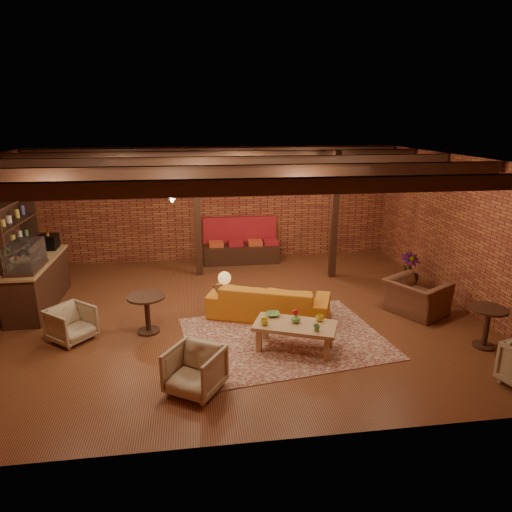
{
  "coord_description": "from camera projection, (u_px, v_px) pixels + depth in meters",
  "views": [
    {
      "loc": [
        -0.69,
        -8.82,
        3.97
      ],
      "look_at": [
        0.56,
        0.2,
        1.19
      ],
      "focal_mm": 32.0,
      "sensor_mm": 36.0,
      "label": 1
    }
  ],
  "objects": [
    {
      "name": "floor",
      "position": [
        231.0,
        314.0,
        9.61
      ],
      "size": [
        10.0,
        10.0,
        0.0
      ],
      "primitive_type": "plane",
      "color": "#432010",
      "rests_on": "ground"
    },
    {
      "name": "ceiling",
      "position": [
        228.0,
        159.0,
        8.67
      ],
      "size": [
        10.0,
        8.0,
        0.02
      ],
      "primitive_type": "cube",
      "color": "black",
      "rests_on": "wall_back"
    },
    {
      "name": "wall_back",
      "position": [
        218.0,
        204.0,
        12.93
      ],
      "size": [
        10.0,
        0.02,
        3.2
      ],
      "primitive_type": "cube",
      "color": "maroon",
      "rests_on": "ground"
    },
    {
      "name": "wall_front",
      "position": [
        258.0,
        328.0,
        5.35
      ],
      "size": [
        10.0,
        0.02,
        3.2
      ],
      "primitive_type": "cube",
      "color": "maroon",
      "rests_on": "ground"
    },
    {
      "name": "wall_right",
      "position": [
        461.0,
        232.0,
        9.8
      ],
      "size": [
        0.02,
        8.0,
        3.2
      ],
      "primitive_type": "cube",
      "color": "maroon",
      "rests_on": "ground"
    },
    {
      "name": "ceiling_beams",
      "position": [
        228.0,
        166.0,
        8.71
      ],
      "size": [
        9.8,
        6.4,
        0.22
      ],
      "primitive_type": null,
      "color": "black",
      "rests_on": "ceiling"
    },
    {
      "name": "ceiling_pipe",
      "position": [
        223.0,
        169.0,
        10.29
      ],
      "size": [
        9.6,
        0.12,
        0.12
      ],
      "primitive_type": "cylinder",
      "rotation": [
        0.0,
        1.57,
        0.0
      ],
      "color": "black",
      "rests_on": "ceiling"
    },
    {
      "name": "post_left",
      "position": [
        197.0,
        215.0,
        11.52
      ],
      "size": [
        0.16,
        0.16,
        3.2
      ],
      "primitive_type": "cube",
      "color": "black",
      "rests_on": "ground"
    },
    {
      "name": "post_right",
      "position": [
        335.0,
        216.0,
        11.4
      ],
      "size": [
        0.16,
        0.16,
        3.2
      ],
      "primitive_type": "cube",
      "color": "black",
      "rests_on": "ground"
    },
    {
      "name": "service_counter",
      "position": [
        36.0,
        271.0,
        9.78
      ],
      "size": [
        0.8,
        2.5,
        1.6
      ],
      "primitive_type": null,
      "color": "black",
      "rests_on": "ground"
    },
    {
      "name": "plant_counter",
      "position": [
        41.0,
        250.0,
        9.86
      ],
      "size": [
        0.35,
        0.39,
        0.3
      ],
      "primitive_type": "imported",
      "color": "#337F33",
      "rests_on": "service_counter"
    },
    {
      "name": "shelving_hutch",
      "position": [
        15.0,
        253.0,
        9.7
      ],
      "size": [
        0.52,
        2.0,
        2.4
      ],
      "primitive_type": null,
      "color": "black",
      "rests_on": "ground"
    },
    {
      "name": "banquette",
      "position": [
        241.0,
        245.0,
        12.9
      ],
      "size": [
        2.1,
        0.7,
        1.0
      ],
      "primitive_type": null,
      "color": "#A31B23",
      "rests_on": "ground"
    },
    {
      "name": "service_sign",
      "position": [
        242.0,
        182.0,
        11.94
      ],
      "size": [
        0.86,
        0.06,
        0.3
      ],
      "primitive_type": "cube",
      "color": "#FF5319",
      "rests_on": "ceiling"
    },
    {
      "name": "ceiling_spotlights",
      "position": [
        228.0,
        177.0,
        8.77
      ],
      "size": [
        6.4,
        4.4,
        0.28
      ],
      "primitive_type": null,
      "color": "black",
      "rests_on": "ceiling"
    },
    {
      "name": "rug",
      "position": [
        284.0,
        338.0,
        8.55
      ],
      "size": [
        3.96,
        3.25,
        0.01
      ],
      "primitive_type": "cube",
      "rotation": [
        0.0,
        0.0,
        0.15
      ],
      "color": "maroon",
      "rests_on": "floor"
    },
    {
      "name": "sofa",
      "position": [
        269.0,
        301.0,
        9.37
      ],
      "size": [
        2.63,
        1.76,
        0.72
      ],
      "primitive_type": "imported",
      "rotation": [
        0.0,
        0.0,
        2.78
      ],
      "color": "#BD6B1A",
      "rests_on": "floor"
    },
    {
      "name": "coffee_table",
      "position": [
        294.0,
        327.0,
        8.03
      ],
      "size": [
        1.59,
        1.21,
        0.74
      ],
      "rotation": [
        0.0,
        0.0,
        -0.4
      ],
      "color": "#9C7148",
      "rests_on": "floor"
    },
    {
      "name": "side_table_lamp",
      "position": [
        225.0,
        281.0,
        9.59
      ],
      "size": [
        0.49,
        0.49,
        0.87
      ],
      "rotation": [
        0.0,
        0.0,
        0.19
      ],
      "color": "black",
      "rests_on": "floor"
    },
    {
      "name": "round_table_left",
      "position": [
        147.0,
        308.0,
        8.65
      ],
      "size": [
        0.72,
        0.72,
        0.75
      ],
      "color": "black",
      "rests_on": "floor"
    },
    {
      "name": "armchair_a",
      "position": [
        71.0,
        322.0,
        8.37
      ],
      "size": [
        0.95,
        0.96,
        0.72
      ],
      "primitive_type": "imported",
      "rotation": [
        0.0,
        0.0,
        0.86
      ],
      "color": "beige",
      "rests_on": "floor"
    },
    {
      "name": "armchair_b",
      "position": [
        195.0,
        368.0,
        6.8
      ],
      "size": [
        1.0,
        0.99,
        0.77
      ],
      "primitive_type": "imported",
      "rotation": [
        0.0,
        0.0,
        -0.56
      ],
      "color": "beige",
      "rests_on": "floor"
    },
    {
      "name": "armchair_right",
      "position": [
        417.0,
        291.0,
        9.49
      ],
      "size": [
        1.19,
        1.34,
        0.98
      ],
      "primitive_type": "imported",
      "rotation": [
        0.0,
        0.0,
        2.08
      ],
      "color": "brown",
      "rests_on": "floor"
    },
    {
      "name": "side_table_book",
      "position": [
        404.0,
        277.0,
        10.62
      ],
      "size": [
        0.47,
        0.47,
        0.46
      ],
      "rotation": [
        0.0,
        0.0,
        -0.22
      ],
      "color": "black",
      "rests_on": "floor"
    },
    {
      "name": "round_table_right",
      "position": [
        487.0,
        321.0,
        8.09
      ],
      "size": [
        0.64,
        0.64,
        0.75
      ],
      "color": "black",
      "rests_on": "floor"
    },
    {
      "name": "plant_tall",
      "position": [
        412.0,
        236.0,
        10.67
      ],
      "size": [
        1.64,
        1.64,
        2.61
      ],
      "primitive_type": "imported",
      "rotation": [
        0.0,
        0.0,
        0.13
      ],
      "color": "#4C7F4C",
      "rests_on": "floor"
    }
  ]
}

